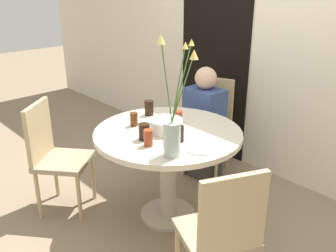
# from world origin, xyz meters

# --- Properties ---
(ground_plane) EXTENTS (16.00, 16.00, 0.00)m
(ground_plane) POSITION_xyz_m (0.00, 0.00, 0.00)
(ground_plane) COLOR #89755B
(wall_back) EXTENTS (8.00, 0.05, 2.60)m
(wall_back) POSITION_xyz_m (0.00, 1.27, 1.30)
(wall_back) COLOR beige
(wall_back) RESTS_ON ground_plane
(doorway_panel) EXTENTS (0.90, 0.01, 2.05)m
(doorway_panel) POSITION_xyz_m (-0.64, 1.23, 1.02)
(doorway_panel) COLOR black
(doorway_panel) RESTS_ON ground_plane
(dining_table) EXTENTS (1.11, 1.11, 0.75)m
(dining_table) POSITION_xyz_m (0.00, 0.00, 0.61)
(dining_table) COLOR beige
(dining_table) RESTS_ON ground_plane
(chair_near_front) EXTENTS (0.52, 0.52, 0.92)m
(chair_near_front) POSITION_xyz_m (-0.34, 0.86, 0.52)
(chair_near_front) COLOR #9E896B
(chair_near_front) RESTS_ON ground_plane
(chair_right_flank) EXTENTS (0.56, 0.56, 0.92)m
(chair_right_flank) POSITION_xyz_m (-0.71, -0.60, 0.52)
(chair_right_flank) COLOR #9E896B
(chair_right_flank) RESTS_ON ground_plane
(chair_left_flank) EXTENTS (0.53, 0.53, 0.92)m
(chair_left_flank) POSITION_xyz_m (0.85, -0.37, 0.52)
(chair_left_flank) COLOR #9E896B
(chair_left_flank) RESTS_ON ground_plane
(birthday_cake) EXTENTS (0.25, 0.25, 0.14)m
(birthday_cake) POSITION_xyz_m (0.00, -0.02, 0.80)
(birthday_cake) COLOR white
(birthday_cake) RESTS_ON dining_table
(flower_vase) EXTENTS (0.13, 0.29, 0.78)m
(flower_vase) POSITION_xyz_m (0.33, -0.25, 0.96)
(flower_vase) COLOR #9EB2AD
(flower_vase) RESTS_ON dining_table
(side_plate) EXTENTS (0.22, 0.22, 0.01)m
(side_plate) POSITION_xyz_m (0.38, -0.05, 0.76)
(side_plate) COLOR white
(side_plate) RESTS_ON dining_table
(drink_glass_0) EXTENTS (0.07, 0.07, 0.10)m
(drink_glass_0) POSITION_xyz_m (-0.06, 0.16, 0.80)
(drink_glass_0) COLOR maroon
(drink_glass_0) RESTS_ON dining_table
(drink_glass_1) EXTENTS (0.08, 0.08, 0.11)m
(drink_glass_1) POSITION_xyz_m (0.19, -0.07, 0.81)
(drink_glass_1) COLOR black
(drink_glass_1) RESTS_ON dining_table
(drink_glass_2) EXTENTS (0.08, 0.08, 0.12)m
(drink_glass_2) POSITION_xyz_m (-0.00, -0.23, 0.81)
(drink_glass_2) COLOR black
(drink_glass_2) RESTS_ON dining_table
(drink_glass_3) EXTENTS (0.07, 0.07, 0.12)m
(drink_glass_3) POSITION_xyz_m (-0.36, 0.12, 0.82)
(drink_glass_3) COLOR black
(drink_glass_3) RESTS_ON dining_table
(drink_glass_4) EXTENTS (0.06, 0.06, 0.11)m
(drink_glass_4) POSITION_xyz_m (-0.26, -0.12, 0.81)
(drink_glass_4) COLOR #51280F
(drink_glass_4) RESTS_ON dining_table
(drink_glass_5) EXTENTS (0.06, 0.06, 0.12)m
(drink_glass_5) POSITION_xyz_m (0.10, -0.27, 0.81)
(drink_glass_5) COLOR maroon
(drink_glass_5) RESTS_ON dining_table
(person_guest) EXTENTS (0.34, 0.24, 1.08)m
(person_guest) POSITION_xyz_m (-0.28, 0.72, 0.51)
(person_guest) COLOR #383333
(person_guest) RESTS_ON ground_plane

